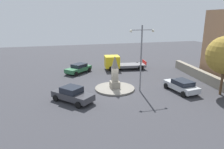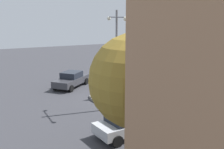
{
  "view_description": "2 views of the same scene",
  "coord_description": "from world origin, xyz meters",
  "views": [
    {
      "loc": [
        -6.17,
        -21.41,
        8.02
      ],
      "look_at": [
        -0.1,
        0.84,
        1.54
      ],
      "focal_mm": 33.01,
      "sensor_mm": 36.0,
      "label": 1
    },
    {
      "loc": [
        19.57,
        -10.16,
        6.86
      ],
      "look_at": [
        -0.06,
        -0.35,
        2.02
      ],
      "focal_mm": 43.4,
      "sensor_mm": 36.0,
      "label": 2
    }
  ],
  "objects": [
    {
      "name": "monument",
      "position": [
        0.0,
        0.0,
        1.82
      ],
      "size": [
        1.02,
        1.02,
        3.74
      ],
      "color": "gray",
      "rests_on": "traffic_island"
    },
    {
      "name": "car_green_parked_left",
      "position": [
        -3.18,
        8.27,
        0.71
      ],
      "size": [
        4.24,
        4.02,
        1.35
      ],
      "color": "#2D6B42",
      "rests_on": "ground"
    },
    {
      "name": "truck_yellow_parked_right",
      "position": [
        3.07,
        8.69,
        1.06
      ],
      "size": [
        6.56,
        3.09,
        2.18
      ],
      "color": "yellow",
      "rests_on": "ground"
    },
    {
      "name": "car_dark_grey_near_island",
      "position": [
        -4.96,
        -2.32,
        0.76
      ],
      "size": [
        4.11,
        4.32,
        1.5
      ],
      "color": "#38383D",
      "rests_on": "ground"
    },
    {
      "name": "traffic_island",
      "position": [
        0.0,
        0.0,
        0.1
      ],
      "size": [
        4.51,
        4.51,
        0.2
      ],
      "primitive_type": "cylinder",
      "color": "gray",
      "rests_on": "ground"
    },
    {
      "name": "tree_near_wall",
      "position": [
        10.45,
        -4.51,
        4.24
      ],
      "size": [
        3.92,
        3.92,
        6.21
      ],
      "color": "brown",
      "rests_on": "ground"
    },
    {
      "name": "car_silver_approaching",
      "position": [
        6.85,
        -2.72,
        0.73
      ],
      "size": [
        2.38,
        4.34,
        1.37
      ],
      "color": "#B7BABF",
      "rests_on": "ground"
    },
    {
      "name": "ground_plane",
      "position": [
        0.0,
        0.0,
        0.0
      ],
      "size": [
        80.0,
        80.0,
        0.0
      ],
      "primitive_type": "plane",
      "color": "#38383D"
    },
    {
      "name": "streetlamp",
      "position": [
        2.55,
        -1.29,
        4.35
      ],
      "size": [
        2.75,
        0.28,
        7.21
      ],
      "color": "slate",
      "rests_on": "ground"
    }
  ]
}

